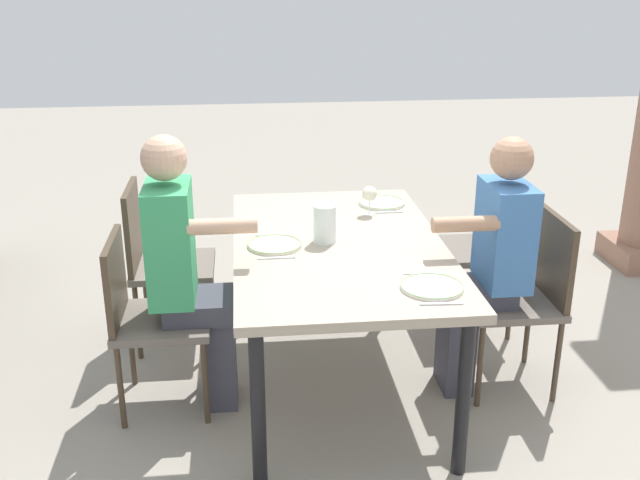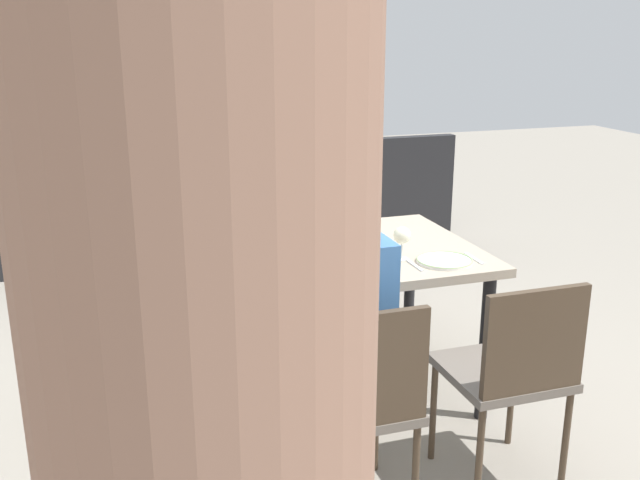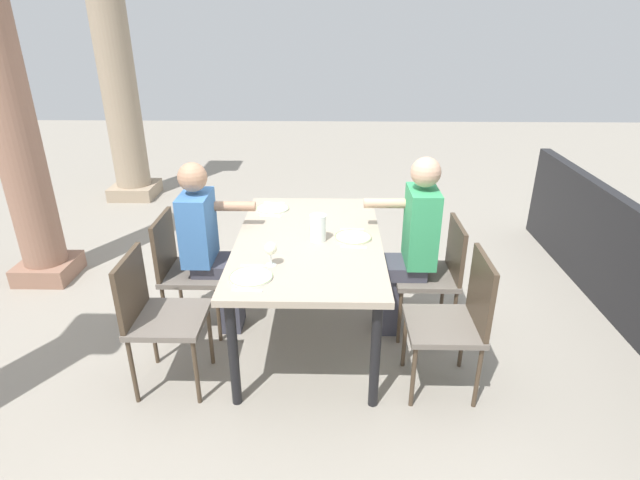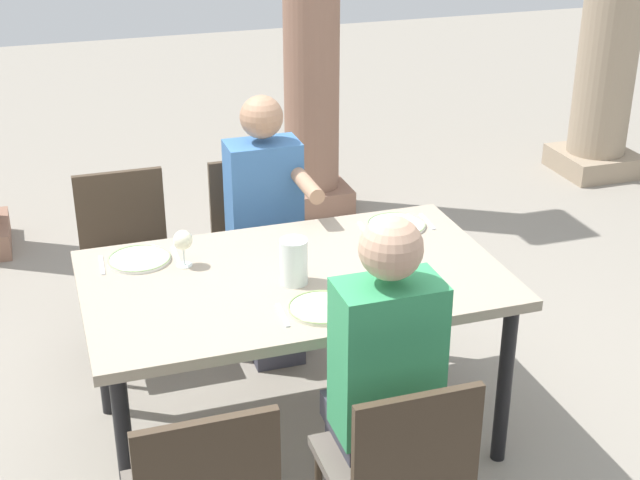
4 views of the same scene
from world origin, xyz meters
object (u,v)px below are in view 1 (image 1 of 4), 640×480
chair_west_south (157,255)px  diner_man_white (186,268)px  plate_0 (382,203)px  plate_2 (432,287)px  water_pitcher (325,226)px  chair_mid_north (526,290)px  diner_woman_green (489,260)px  chair_mid_south (145,310)px  plate_1 (275,245)px  dining_table (339,257)px  wine_glass_0 (370,194)px  chair_west_north (485,241)px

chair_west_south → diner_man_white: 0.70m
diner_man_white → plate_0: bearing=122.3°
chair_west_south → plate_2: (1.12, 1.22, 0.25)m
chair_west_south → diner_man_white: diner_man_white is taller
diner_man_white → chair_west_south: bearing=-162.4°
plate_2 → water_pitcher: bearing=-147.3°
chair_mid_north → diner_woman_green: 0.26m
chair_mid_north → chair_mid_south: size_ratio=1.04×
plate_1 → chair_mid_north: bearing=86.9°
dining_table → chair_mid_north: 0.93m
wine_glass_0 → plate_2: wine_glass_0 is taller
chair_west_north → diner_woman_green: bearing=-17.1°
dining_table → chair_west_south: (-0.56, -0.92, -0.17)m
diner_woman_green → water_pitcher: diner_woman_green is taller
diner_woman_green → plate_2: diner_woman_green is taller
dining_table → diner_man_white: 0.72m
dining_table → plate_0: plate_0 is taller
dining_table → wine_glass_0: (-0.40, 0.21, 0.18)m
chair_west_south → dining_table: bearing=58.6°
chair_mid_north → water_pitcher: water_pitcher is taller
wine_glass_0 → plate_1: 0.67m
chair_west_south → water_pitcher: 1.06m
chair_mid_south → plate_1: size_ratio=3.38×
plate_0 → chair_west_north: bearing=89.6°
chair_mid_south → plate_0: 1.41m
plate_0 → wine_glass_0: wine_glass_0 is taller
chair_west_north → chair_mid_south: size_ratio=1.04×
plate_0 → plate_1: (0.58, -0.62, 0.00)m
chair_mid_north → plate_0: (-0.65, -0.60, 0.26)m
chair_mid_north → plate_2: (0.48, -0.60, 0.26)m
chair_mid_south → plate_0: (-0.65, 1.22, 0.28)m
plate_1 → dining_table: bearing=93.2°
diner_man_white → chair_west_north: bearing=111.7°
chair_west_south → chair_mid_north: 1.94m
dining_table → plate_2: 0.65m
chair_west_north → chair_mid_south: chair_west_north is taller
dining_table → plate_1: bearing=-86.8°
chair_west_north → wine_glass_0: (0.16, -0.70, 0.35)m
diner_man_white → chair_mid_south: bearing=-90.8°
dining_table → chair_west_north: (-0.56, 0.91, -0.17)m
diner_man_white → plate_2: (0.48, 1.02, 0.07)m
chair_mid_south → wine_glass_0: 1.28m
chair_west_south → diner_woman_green: (0.65, 1.63, 0.16)m
chair_west_north → dining_table: bearing=-58.4°
wine_glass_0 → water_pitcher: 0.47m
dining_table → chair_mid_north: (0.08, 0.91, -0.18)m
diner_woman_green → chair_west_south: bearing=-111.6°
chair_west_north → plate_1: chair_west_north is taller
dining_table → chair_west_north: size_ratio=1.85×
chair_west_north → diner_man_white: 1.75m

